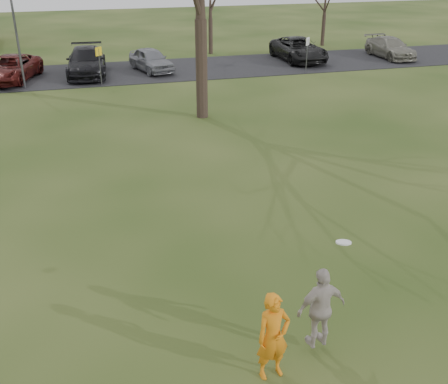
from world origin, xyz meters
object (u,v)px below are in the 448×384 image
at_px(car_7, 390,48).
at_px(catching_play, 321,308).
at_px(car_3, 86,62).
at_px(player_defender, 273,337).
at_px(lamp_post, 13,11).
at_px(car_6, 299,49).
at_px(car_4, 151,60).
at_px(car_2, 10,68).

height_order(car_7, catching_play, catching_play).
bearing_deg(car_7, car_3, 178.98).
distance_m(player_defender, lamp_post, 23.97).
height_order(player_defender, catching_play, catching_play).
relative_size(car_6, catching_play, 2.37).
bearing_deg(lamp_post, car_7, 5.67).
bearing_deg(car_6, car_4, -177.25).
height_order(car_3, catching_play, catching_play).
xyz_separation_m(car_6, catching_play, (-10.25, -25.69, 0.23)).
xyz_separation_m(car_2, car_6, (17.74, 1.03, 0.05)).
relative_size(car_7, catching_play, 2.01).
xyz_separation_m(player_defender, car_7, (17.69, 25.41, -0.16)).
height_order(car_3, car_7, car_3).
xyz_separation_m(car_6, car_7, (6.39, -0.63, -0.08)).
relative_size(car_3, lamp_post, 0.85).
relative_size(car_3, car_7, 1.19).
height_order(car_4, lamp_post, lamp_post).
xyz_separation_m(car_2, car_3, (4.17, 0.35, 0.09)).
bearing_deg(lamp_post, car_4, 18.11).
relative_size(car_2, car_7, 1.10).
height_order(car_6, catching_play, catching_play).
distance_m(car_3, car_4, 3.78).
distance_m(player_defender, car_6, 28.38).
relative_size(car_6, car_7, 1.18).
bearing_deg(lamp_post, car_3, 33.94).
height_order(player_defender, car_2, player_defender).
relative_size(player_defender, lamp_post, 0.27).
bearing_deg(car_6, catching_play, -112.57).
relative_size(car_3, car_6, 1.01).
bearing_deg(car_6, car_3, -177.93).
height_order(player_defender, car_7, player_defender).
bearing_deg(player_defender, car_7, 47.98).
bearing_deg(car_3, car_7, 3.73).
height_order(player_defender, car_4, player_defender).
bearing_deg(car_6, player_defender, -114.28).
xyz_separation_m(player_defender, car_6, (11.30, 26.04, -0.08)).
distance_m(player_defender, car_7, 30.96).
xyz_separation_m(car_3, car_7, (19.96, 0.05, -0.12)).
relative_size(car_2, lamp_post, 0.79).
distance_m(car_2, lamp_post, 3.85).
height_order(car_2, car_7, car_2).
distance_m(car_2, car_6, 17.77).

